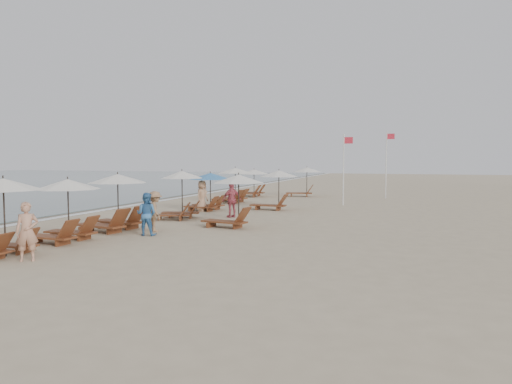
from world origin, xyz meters
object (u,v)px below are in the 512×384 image
(lounger_station_0, at_px, (0,214))
(inland_station_0, at_px, (233,195))
(inland_station_2, at_px, (304,179))
(beachgoer_near, at_px, (27,232))
(flag_pole_near, at_px, (344,166))
(lounger_station_5, at_px, (232,184))
(lounger_station_1, at_px, (63,211))
(beachgoer_far_b, at_px, (202,196))
(beachgoer_mid_a, at_px, (146,214))
(beachgoer_far_a, at_px, (232,200))
(beachgoer_mid_b, at_px, (155,211))
(inland_station_1, at_px, (274,186))
(lounger_station_6, at_px, (251,182))
(lounger_station_4, at_px, (207,190))
(lounger_station_2, at_px, (112,204))
(lounger_station_3, at_px, (178,196))

(lounger_station_0, distance_m, inland_station_0, 8.91)
(inland_station_2, bearing_deg, beachgoer_near, -94.71)
(flag_pole_near, bearing_deg, lounger_station_5, -175.24)
(lounger_station_1, relative_size, beachgoer_far_b, 1.48)
(beachgoer_mid_a, distance_m, beachgoer_far_a, 6.24)
(lounger_station_0, bearing_deg, inland_station_2, 82.30)
(inland_station_0, xyz_separation_m, beachgoer_mid_b, (-2.52, -2.03, -0.57))
(beachgoer_far_b, bearing_deg, inland_station_1, -50.08)
(beachgoer_near, relative_size, flag_pole_near, 0.38)
(lounger_station_6, xyz_separation_m, flag_pole_near, (7.69, -4.57, 1.36))
(inland_station_0, distance_m, inland_station_2, 17.18)
(beachgoer_far_a, relative_size, flag_pole_near, 0.40)
(beachgoer_near, height_order, beachgoer_far_b, beachgoer_far_b)
(lounger_station_4, distance_m, beachgoer_mid_a, 8.92)
(lounger_station_0, relative_size, lounger_station_5, 0.90)
(flag_pole_near, bearing_deg, inland_station_1, -130.43)
(lounger_station_0, distance_m, lounger_station_2, 5.36)
(lounger_station_1, relative_size, lounger_station_3, 1.04)
(beachgoer_near, bearing_deg, beachgoer_far_a, 44.40)
(inland_station_1, bearing_deg, beachgoer_far_a, -102.79)
(lounger_station_3, relative_size, flag_pole_near, 0.55)
(inland_station_2, bearing_deg, lounger_station_0, -97.70)
(lounger_station_0, bearing_deg, lounger_station_6, 90.89)
(lounger_station_5, bearing_deg, inland_station_0, -68.27)
(lounger_station_0, bearing_deg, beachgoer_far_b, 88.00)
(lounger_station_0, height_order, lounger_station_3, lounger_station_0)
(lounger_station_4, relative_size, inland_station_1, 0.94)
(inland_station_1, bearing_deg, inland_station_0, -87.24)
(lounger_station_6, bearing_deg, inland_station_2, 20.83)
(lounger_station_4, distance_m, inland_station_0, 6.91)
(inland_station_0, relative_size, beachgoer_mid_b, 1.69)
(lounger_station_2, height_order, lounger_station_4, lounger_station_2)
(lounger_station_3, bearing_deg, flag_pole_near, 55.27)
(lounger_station_0, height_order, flag_pole_near, flag_pole_near)
(lounger_station_3, relative_size, lounger_station_4, 0.95)
(lounger_station_1, height_order, beachgoer_far_a, lounger_station_1)
(lounger_station_4, distance_m, inland_station_1, 3.76)
(beachgoer_far_b, bearing_deg, beachgoer_near, -166.13)
(inland_station_0, bearing_deg, beachgoer_mid_b, -141.12)
(beachgoer_far_b, bearing_deg, lounger_station_0, -171.74)
(lounger_station_2, distance_m, beachgoer_far_b, 7.67)
(lounger_station_1, distance_m, inland_station_0, 6.73)
(inland_station_1, bearing_deg, beachgoer_far_b, -150.35)
(lounger_station_2, xyz_separation_m, lounger_station_4, (0.42, 8.20, 0.08))
(beachgoer_near, distance_m, beachgoer_mid_b, 6.07)
(lounger_station_2, height_order, inland_station_0, lounger_station_2)
(beachgoer_far_a, bearing_deg, beachgoer_near, 30.11)
(lounger_station_1, xyz_separation_m, inland_station_2, (3.30, 22.35, 0.27))
(lounger_station_1, distance_m, lounger_station_2, 2.77)
(lounger_station_0, xyz_separation_m, inland_station_1, (3.99, 15.03, 0.10))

